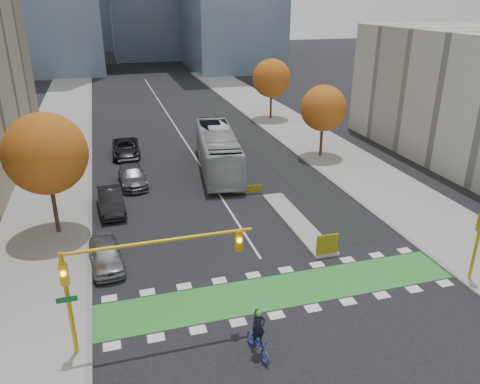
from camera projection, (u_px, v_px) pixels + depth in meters
ground at (292, 307)px, 24.03m from camera, size 300.00×300.00×0.00m
sidewalk_west at (46, 191)px, 38.20m from camera, size 7.00×120.00×0.15m
sidewalk_east at (343, 161)px, 45.20m from camera, size 7.00×120.00×0.15m
curb_west at (90, 186)px, 39.11m from camera, size 0.30×120.00×0.16m
curb_east at (310, 164)px, 44.29m from camera, size 0.30×120.00×0.16m
bike_crossing at (281, 291)px, 25.35m from camera, size 20.00×3.00×0.01m
centre_line at (173, 122)px, 59.43m from camera, size 0.15×70.00×0.01m
bike_lane_paint at (253, 139)px, 52.52m from camera, size 2.50×50.00×0.01m
median_island at (296, 221)px, 33.00m from camera, size 1.60×10.00×0.16m
hazard_board at (327, 244)px, 28.47m from camera, size 1.40×0.12×1.30m
tree_west at (46, 154)px, 29.36m from camera, size 5.20×5.20×8.22m
tree_east_near at (323, 108)px, 44.73m from camera, size 4.40×4.40×7.08m
tree_east_far at (272, 78)px, 58.88m from camera, size 4.80×4.80×7.65m
traffic_signal_west at (128, 268)px, 19.96m from camera, size 8.53×0.56×5.20m
traffic_signal_east at (478, 237)px, 25.24m from camera, size 0.35×0.43×4.10m
cyclist at (258, 339)px, 20.59m from camera, size 1.04×2.12×2.35m
bus at (218, 150)px, 42.44m from camera, size 4.83×13.57×3.70m
parked_car_a at (106, 254)px, 27.43m from camera, size 2.17×4.63×1.53m
parked_car_b at (111, 201)px, 34.46m from camera, size 2.04×5.06×1.63m
parked_car_c at (132, 176)px, 39.41m from camera, size 2.37×5.36×1.53m
parked_car_d at (126, 148)px, 46.68m from camera, size 2.81×5.75×1.57m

